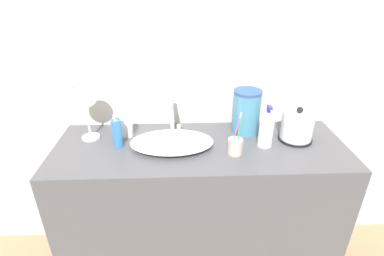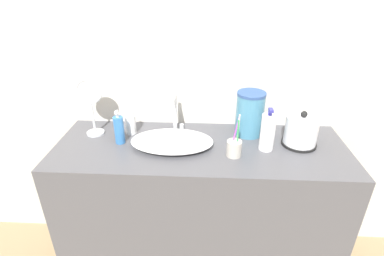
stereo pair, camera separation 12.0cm
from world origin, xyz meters
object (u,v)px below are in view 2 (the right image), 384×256
object	(u,v)px
mouthwash_bottle	(130,123)
vanity_mirror	(91,103)
faucet	(175,112)
lotion_bottle	(119,130)
toothbrush_cup	(234,148)
shampoo_bottle	(268,132)
water_pitcher	(250,114)
electric_kettle	(301,132)

from	to	relation	value
mouthwash_bottle	vanity_mirror	xyz separation A→B (m)	(-0.19, -0.02, 0.12)
faucet	lotion_bottle	size ratio (longest dim) A/B	1.22
lotion_bottle	vanity_mirror	xyz separation A→B (m)	(-0.16, 0.09, 0.10)
toothbrush_cup	shampoo_bottle	bearing A→B (deg)	23.07
lotion_bottle	water_pitcher	distance (m)	0.67
toothbrush_cup	water_pitcher	size ratio (longest dim) A/B	0.92
electric_kettle	shampoo_bottle	distance (m)	0.18
vanity_mirror	electric_kettle	bearing A→B (deg)	-3.27
mouthwash_bottle	electric_kettle	bearing A→B (deg)	-5.08
faucet	shampoo_bottle	size ratio (longest dim) A/B	1.00
shampoo_bottle	vanity_mirror	size ratio (longest dim) A/B	0.71
faucet	lotion_bottle	distance (m)	0.30
toothbrush_cup	vanity_mirror	bearing A→B (deg)	166.10
faucet	mouthwash_bottle	bearing A→B (deg)	-174.36
faucet	electric_kettle	bearing A→B (deg)	-9.11
lotion_bottle	faucet	bearing A→B (deg)	25.23
electric_kettle	lotion_bottle	bearing A→B (deg)	-178.31
electric_kettle	vanity_mirror	distance (m)	1.06
toothbrush_cup	shampoo_bottle	size ratio (longest dim) A/B	0.99
lotion_bottle	shampoo_bottle	xyz separation A→B (m)	(0.72, -0.02, 0.02)
lotion_bottle	vanity_mirror	world-z (taller)	vanity_mirror
electric_kettle	mouthwash_bottle	world-z (taller)	electric_kettle
lotion_bottle	mouthwash_bottle	bearing A→B (deg)	73.40
mouthwash_bottle	toothbrush_cup	bearing A→B (deg)	-20.13
mouthwash_bottle	vanity_mirror	world-z (taller)	vanity_mirror
vanity_mirror	water_pitcher	size ratio (longest dim) A/B	1.31
lotion_bottle	water_pitcher	world-z (taller)	water_pitcher
vanity_mirror	mouthwash_bottle	bearing A→B (deg)	5.05
mouthwash_bottle	water_pitcher	distance (m)	0.63
lotion_bottle	vanity_mirror	bearing A→B (deg)	151.36
mouthwash_bottle	water_pitcher	world-z (taller)	water_pitcher
faucet	vanity_mirror	world-z (taller)	vanity_mirror
toothbrush_cup	water_pitcher	bearing A→B (deg)	67.65
electric_kettle	vanity_mirror	bearing A→B (deg)	176.73
lotion_bottle	shampoo_bottle	world-z (taller)	shampoo_bottle
toothbrush_cup	lotion_bottle	xyz separation A→B (m)	(-0.57, 0.09, 0.03)
electric_kettle	water_pitcher	size ratio (longest dim) A/B	0.78
toothbrush_cup	mouthwash_bottle	xyz separation A→B (m)	(-0.53, 0.20, 0.02)
faucet	mouthwash_bottle	size ratio (longest dim) A/B	1.75
toothbrush_cup	water_pitcher	xyz separation A→B (m)	(0.09, 0.22, 0.07)
toothbrush_cup	lotion_bottle	size ratio (longest dim) A/B	1.21
faucet	toothbrush_cup	bearing A→B (deg)	-36.62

